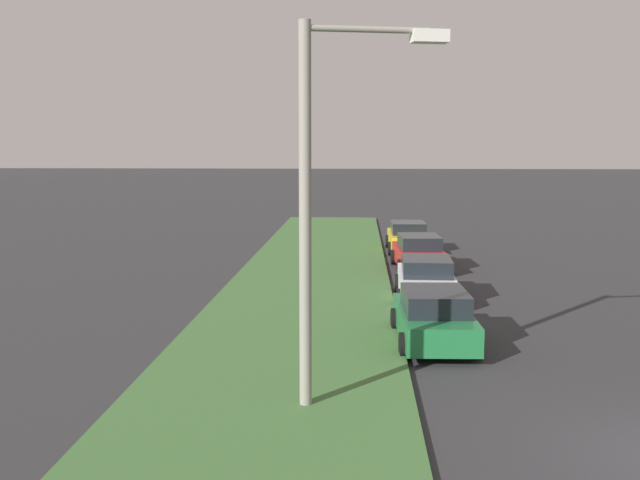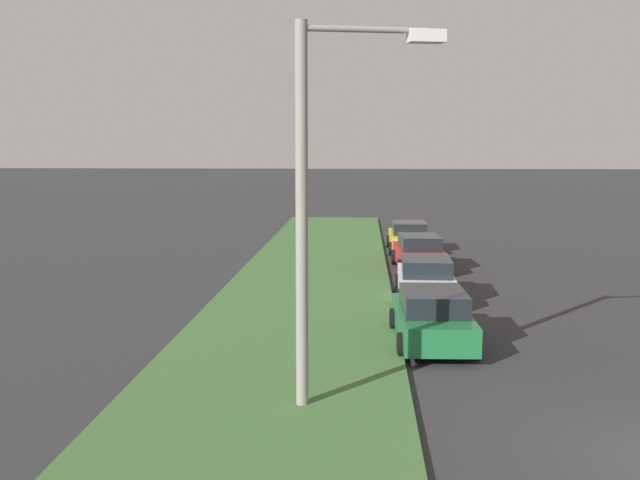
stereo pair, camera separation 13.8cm
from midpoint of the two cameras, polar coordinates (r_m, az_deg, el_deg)
name	(u,v)px [view 2 (the right image)]	position (r m, az deg, el deg)	size (l,w,h in m)	color
grass_median	(297,316)	(22.49, -1.63, -5.86)	(60.00, 6.00, 0.12)	#3D6633
parked_car_green	(432,318)	(19.65, 8.86, -5.93)	(4.36, 2.13, 1.47)	#1E6B38
parked_car_white	(426,280)	(25.06, 8.31, -3.04)	(4.35, 2.11, 1.47)	silver
parked_car_red	(419,253)	(31.16, 7.78, -0.99)	(4.39, 2.20, 1.47)	red
parked_car_yellow	(409,237)	(36.44, 6.96, 0.23)	(4.31, 2.04, 1.47)	gold
streetlight	(320,188)	(14.15, 0.28, 4.06)	(0.87, 2.85, 7.50)	gray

